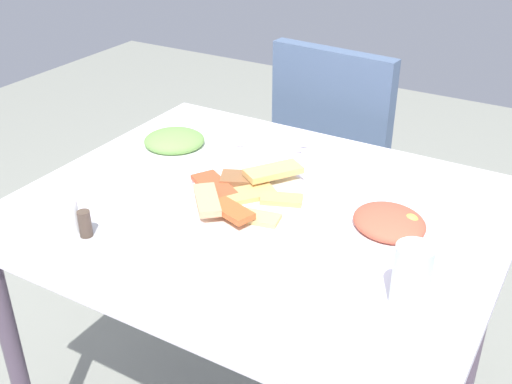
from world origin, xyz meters
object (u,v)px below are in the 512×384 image
(dining_chair, at_px, (343,158))
(condiment_caddy, at_px, (80,228))
(salad_plate_rice, at_px, (174,142))
(dining_table, at_px, (260,239))
(spoon, at_px, (275,142))
(pide_platter, at_px, (247,195))
(paper_napkin, at_px, (272,146))
(salad_plate_greens, at_px, (389,225))
(fork, at_px, (269,147))
(soda_can, at_px, (412,277))

(dining_chair, height_order, condiment_caddy, dining_chair)
(dining_chair, height_order, salad_plate_rice, dining_chair)
(dining_table, xyz_separation_m, spoon, (-0.13, 0.30, 0.09))
(dining_table, distance_m, salad_plate_rice, 0.39)
(dining_chair, bearing_deg, pide_platter, -84.61)
(dining_table, distance_m, pide_platter, 0.11)
(paper_napkin, xyz_separation_m, spoon, (0.00, 0.02, 0.00))
(dining_table, relative_size, pide_platter, 3.23)
(dining_chair, distance_m, salad_plate_rice, 0.69)
(pide_platter, distance_m, salad_plate_rice, 0.34)
(salad_plate_greens, bearing_deg, salad_plate_rice, 170.81)
(dining_chair, distance_m, condiment_caddy, 1.08)
(salad_plate_greens, bearing_deg, pide_platter, -173.26)
(pide_platter, height_order, salad_plate_rice, salad_plate_rice)
(fork, relative_size, condiment_caddy, 1.59)
(salad_plate_rice, height_order, paper_napkin, salad_plate_rice)
(condiment_caddy, bearing_deg, fork, 77.94)
(dining_chair, bearing_deg, fork, -92.78)
(salad_plate_greens, bearing_deg, dining_chair, 119.07)
(dining_table, bearing_deg, condiment_caddy, -129.95)
(fork, bearing_deg, paper_napkin, 72.55)
(pide_platter, height_order, fork, pide_platter)
(soda_can, bearing_deg, dining_table, 156.75)
(dining_table, bearing_deg, dining_chair, 98.10)
(soda_can, bearing_deg, dining_chair, 118.70)
(spoon, relative_size, condiment_caddy, 1.54)
(dining_chair, xyz_separation_m, salad_plate_greens, (0.39, -0.70, 0.24))
(condiment_caddy, bearing_deg, dining_table, 50.05)
(salad_plate_rice, distance_m, paper_napkin, 0.26)
(paper_napkin, bearing_deg, pide_platter, -71.76)
(dining_table, height_order, spoon, spoon)
(salad_plate_greens, height_order, soda_can, soda_can)
(soda_can, bearing_deg, salad_plate_greens, 117.44)
(salad_plate_rice, bearing_deg, dining_chair, 68.33)
(dining_chair, distance_m, paper_napkin, 0.51)
(pide_platter, relative_size, salad_plate_greens, 1.41)
(paper_napkin, height_order, fork, fork)
(spoon, bearing_deg, pide_platter, -90.68)
(paper_napkin, relative_size, fork, 0.76)
(paper_napkin, bearing_deg, soda_can, -41.08)
(condiment_caddy, bearing_deg, salad_plate_greens, 32.60)
(salad_plate_rice, bearing_deg, condiment_caddy, -78.03)
(salad_plate_greens, bearing_deg, spoon, 147.62)
(salad_plate_greens, height_order, spoon, salad_plate_greens)
(pide_platter, xyz_separation_m, soda_can, (0.43, -0.17, 0.05))
(dining_chair, bearing_deg, condiment_caddy, -97.88)
(salad_plate_rice, bearing_deg, fork, 29.97)
(dining_table, height_order, salad_plate_rice, salad_plate_rice)
(soda_can, xyz_separation_m, paper_napkin, (-0.52, 0.45, -0.06))
(salad_plate_greens, bearing_deg, paper_napkin, 149.44)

